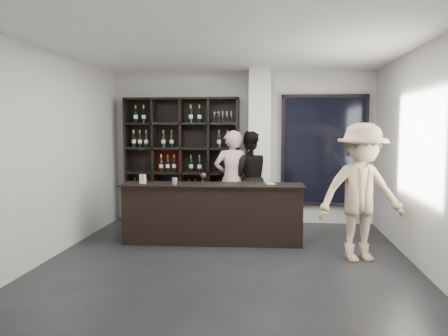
# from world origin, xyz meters

# --- Properties ---
(floor) EXTENTS (5.00, 5.50, 0.01)m
(floor) POSITION_xyz_m (0.00, 0.00, -0.01)
(floor) COLOR black
(floor) RESTS_ON ground
(wine_shelf) EXTENTS (2.20, 0.35, 2.40)m
(wine_shelf) POSITION_xyz_m (-1.15, 2.57, 1.20)
(wine_shelf) COLOR black
(wine_shelf) RESTS_ON floor
(structural_column) EXTENTS (0.40, 0.40, 2.90)m
(structural_column) POSITION_xyz_m (0.35, 2.47, 1.45)
(structural_column) COLOR silver
(structural_column) RESTS_ON floor
(glass_panel) EXTENTS (1.60, 0.08, 2.10)m
(glass_panel) POSITION_xyz_m (1.55, 2.69, 1.40)
(glass_panel) COLOR black
(glass_panel) RESTS_ON floor
(tasting_counter) EXTENTS (2.88, 0.60, 0.94)m
(tasting_counter) POSITION_xyz_m (-0.35, 1.10, 0.47)
(tasting_counter) COLOR black
(tasting_counter) RESTS_ON floor
(taster_pink) EXTENTS (0.74, 0.59, 1.78)m
(taster_pink) POSITION_xyz_m (-0.15, 2.23, 0.89)
(taster_pink) COLOR #D8A2A3
(taster_pink) RESTS_ON floor
(taster_black) EXTENTS (0.93, 0.75, 1.79)m
(taster_black) POSITION_xyz_m (0.18, 2.40, 0.89)
(taster_black) COLOR black
(taster_black) RESTS_ON floor
(customer) EXTENTS (1.37, 1.00, 1.90)m
(customer) POSITION_xyz_m (1.80, 0.40, 0.95)
(customer) COLOR tan
(customer) RESTS_ON floor
(wine_glass) EXTENTS (0.10, 0.10, 0.21)m
(wine_glass) POSITION_xyz_m (-0.48, 1.01, 1.05)
(wine_glass) COLOR white
(wine_glass) RESTS_ON tasting_counter
(spit_cup) EXTENTS (0.09, 0.09, 0.10)m
(spit_cup) POSITION_xyz_m (-0.94, 1.01, 1.00)
(spit_cup) COLOR #B0BFD8
(spit_cup) RESTS_ON tasting_counter
(napkin_stack) EXTENTS (0.15, 0.15, 0.02)m
(napkin_stack) POSITION_xyz_m (0.56, 1.16, 0.95)
(napkin_stack) COLOR white
(napkin_stack) RESTS_ON tasting_counter
(card_stand) EXTENTS (0.11, 0.08, 0.14)m
(card_stand) POSITION_xyz_m (-1.46, 1.02, 1.02)
(card_stand) COLOR white
(card_stand) RESTS_ON tasting_counter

